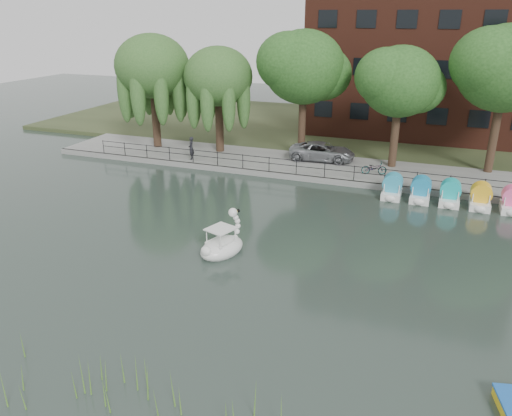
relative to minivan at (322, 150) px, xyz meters
The scene contains 17 objects.
ground_plane 17.28m from the minivan, 92.84° to the right, with size 120.00×120.00×0.00m, color #404E48.
promenade 1.78m from the minivan, 125.00° to the right, with size 40.00×6.00×0.40m, color gray.
kerb 4.37m from the minivan, 101.58° to the right, with size 40.00×0.25×0.40m, color gray.
land_strip 12.85m from the minivan, 93.82° to the left, with size 60.00×22.00×0.36m, color #47512D.
railing 4.06m from the minivan, 102.14° to the right, with size 32.00×0.05×1.00m.
apartment_building 16.35m from the minivan, 64.26° to the left, with size 20.00×10.07×18.00m.
willow_left 14.99m from the minivan, behind, with size 5.88×5.88×9.01m.
willow_mid 9.77m from the minivan, behind, with size 5.32×5.32×8.15m.
broadleaf_center 6.21m from the minivan, 157.18° to the left, with size 6.00×6.00×9.25m.
broadleaf_right 7.33m from the minivan, ahead, with size 5.40×5.40×8.32m.
broadleaf_far 13.26m from the minivan, ahead, with size 6.30×6.30×9.71m.
minivan is the anchor object (origin of this frame).
bicycle 4.75m from the minivan, 27.47° to the right, with size 1.72×0.60×1.00m, color gray.
pedestrian 9.92m from the minivan, 161.22° to the right, with size 0.71×0.48×1.98m, color black.
swan_boat 16.31m from the minivan, 93.25° to the right, with size 2.27×2.84×2.10m.
pedal_boat_row 11.42m from the minivan, 28.14° to the right, with size 9.65×1.70×1.40m.
reed_bank 26.75m from the minivan, 87.54° to the right, with size 24.00×2.40×1.20m.
Camera 1 is at (9.07, -18.74, 10.84)m, focal length 35.00 mm.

